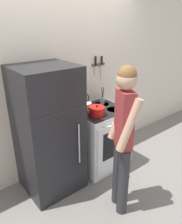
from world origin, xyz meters
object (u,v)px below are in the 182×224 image
Objects in this scene: stove_range at (100,137)px; person at (123,135)px; refrigerator at (48,132)px; utensil_jar at (102,99)px; dutch_oven_pot at (97,111)px; tea_kettle at (85,105)px.

stove_range is 1.02m from person.
refrigerator is 1.02m from utensil_jar.
utensil_jar reaches higher than dutch_oven_pot.
dutch_oven_pot is at bearing -92.71° from tea_kettle.
utensil_jar is (0.35, 0.28, 0.01)m from dutch_oven_pot.
refrigerator is 0.69m from dutch_oven_pot.
tea_kettle reaches higher than dutch_oven_pot.
stove_range is at bearing -137.19° from utensil_jar.
utensil_jar reaches higher than tea_kettle.
dutch_oven_pot is 1.01× the size of utensil_jar.
tea_kettle is 0.92× the size of utensil_jar.
person is (-0.23, -0.96, -0.00)m from tea_kettle.
refrigerator is 0.96× the size of person.
stove_range is 3.75× the size of tea_kettle.
person is at bearing -115.49° from stove_range.
refrigerator is 6.74× the size of tea_kettle.
dutch_oven_pot is 0.72m from person.
person is at bearing -120.24° from utensil_jar.
stove_range is 3.41× the size of dutch_oven_pot.
tea_kettle is at bearing 11.41° from person.
tea_kettle is at bearing 87.29° from dutch_oven_pot.
refrigerator is at bearing 166.99° from dutch_oven_pot.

